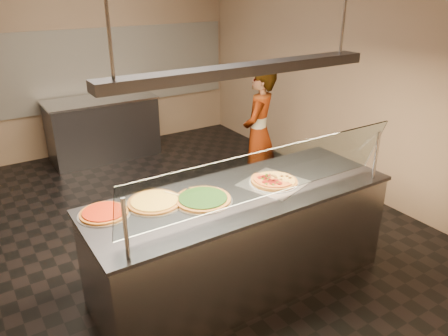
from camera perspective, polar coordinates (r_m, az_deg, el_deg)
ground at (r=4.96m, az=-6.74°, el=-8.08°), size 5.00×6.00×0.02m
wall_back at (r=7.17m, az=-18.32°, el=13.69°), size 5.00×0.02×3.00m
wall_right at (r=5.86m, az=15.62°, el=12.05°), size 0.02×6.00×3.00m
tile_band at (r=7.18m, az=-18.05°, el=12.09°), size 4.90×0.02×1.20m
serving_counter at (r=3.89m, az=2.23°, el=-9.29°), size 2.64×0.94×0.93m
sneeze_guard at (r=3.29m, az=5.82°, el=-0.80°), size 2.40×0.18×0.54m
perforated_tray at (r=3.84m, az=6.48°, el=-1.90°), size 0.62×0.62×0.01m
half_pizza_pepperoni at (r=3.77m, az=5.35°, el=-1.85°), size 0.32×0.45×0.05m
half_pizza_sausage at (r=3.89m, az=7.61°, el=-1.29°), size 0.32×0.45×0.04m
pizza_spinach at (r=3.52m, az=-2.82°, el=-4.02°), size 0.48×0.48×0.03m
pizza_cheese at (r=3.53m, az=-9.11°, el=-4.33°), size 0.46×0.46×0.03m
pizza_tomato at (r=3.44m, az=-15.43°, el=-5.67°), size 0.39×0.39×0.03m
pizza_spatula at (r=3.60m, az=-5.92°, el=-3.26°), size 0.26×0.20×0.02m
prep_table at (r=7.00m, az=-15.52°, el=5.03°), size 1.62×0.74×0.93m
worker at (r=5.43m, az=4.55°, el=4.52°), size 0.71×0.67×1.64m
heat_lamp_housing at (r=3.34m, az=2.64°, el=12.70°), size 2.30×0.18×0.08m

